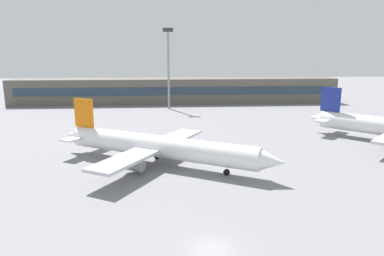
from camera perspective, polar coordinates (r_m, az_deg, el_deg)
ground_plane at (r=71.32m, az=-1.07°, el=-2.38°), size 400.00×400.00×0.00m
terminal_building at (r=128.96m, az=-2.63°, el=6.11°), size 116.89×12.13×9.00m
airplane_near at (r=56.58m, az=-5.27°, el=-3.07°), size 36.31×26.44×9.99m
floodlight_tower_west at (r=114.14m, az=-3.88°, el=10.57°), size 3.20×0.80×25.78m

